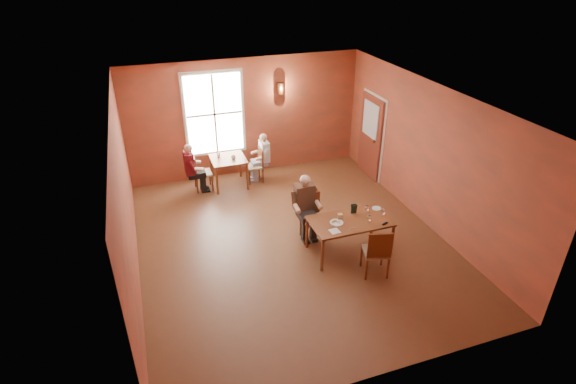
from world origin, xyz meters
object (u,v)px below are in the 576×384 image
object	(u,v)px
second_table	(229,172)
diner_white	(255,160)
main_table	(349,236)
chair_diner_main	(313,218)
diner_main	(314,212)
chair_empty	(376,250)
chair_diner_maroon	(203,172)
chair_diner_white	(254,166)
diner_maroon	(201,167)

from	to	relation	value
second_table	diner_white	xyz separation A→B (m)	(0.68, 0.00, 0.23)
main_table	chair_diner_main	bearing A→B (deg)	127.57
chair_diner_main	diner_white	bearing A→B (deg)	-81.72
chair_diner_main	diner_main	xyz separation A→B (m)	(-0.00, -0.03, 0.17)
main_table	diner_main	size ratio (longest dim) A/B	1.17
main_table	second_table	xyz separation A→B (m)	(-1.60, 3.54, 0.01)
chair_empty	diner_white	bearing A→B (deg)	118.08
chair_empty	chair_diner_maroon	bearing A→B (deg)	133.27
second_table	chair_diner_maroon	xyz separation A→B (m)	(-0.65, 0.00, 0.09)
chair_empty	chair_diner_white	xyz separation A→B (m)	(-1.11, 4.29, -0.05)
chair_diner_maroon	chair_diner_main	bearing A→B (deg)	31.20
chair_diner_maroon	diner_maroon	world-z (taller)	diner_maroon
chair_diner_main	second_table	distance (m)	3.10
chair_diner_white	main_table	bearing A→B (deg)	-164.97
second_table	diner_white	distance (m)	0.72
chair_empty	chair_diner_maroon	world-z (taller)	chair_empty
second_table	diner_maroon	distance (m)	0.72
diner_maroon	chair_empty	bearing A→B (deg)	29.67
diner_maroon	diner_main	bearing A→B (deg)	31.37
chair_diner_main	diner_white	size ratio (longest dim) A/B	0.81
main_table	second_table	bearing A→B (deg)	114.32
main_table	chair_empty	xyz separation A→B (m)	(0.16, -0.75, 0.13)
main_table	diner_white	bearing A→B (deg)	104.57
chair_diner_main	chair_diner_white	distance (m)	2.93
chair_diner_main	chair_diner_maroon	size ratio (longest dim) A/B	1.06
second_table	chair_diner_white	bearing A→B (deg)	0.00
chair_diner_main	second_table	bearing A→B (deg)	-69.16
chair_empty	chair_diner_white	bearing A→B (deg)	118.46
diner_main	chair_diner_white	distance (m)	2.96
diner_main	chair_empty	bearing A→B (deg)	115.86
chair_diner_maroon	chair_empty	bearing A→B (deg)	29.37
diner_white	chair_diner_maroon	distance (m)	1.34
chair_diner_white	diner_white	size ratio (longest dim) A/B	0.74
diner_white	diner_maroon	size ratio (longest dim) A/B	0.97
chair_empty	diner_maroon	bearing A→B (deg)	133.58
second_table	diner_main	bearing A→B (deg)	-69.35
diner_white	diner_maroon	world-z (taller)	diner_maroon
main_table	chair_diner_main	world-z (taller)	chair_diner_main
main_table	chair_diner_maroon	bearing A→B (deg)	122.44
chair_diner_white	chair_diner_maroon	bearing A→B (deg)	90.00
chair_diner_main	diner_maroon	xyz separation A→B (m)	(-1.78, 2.89, 0.13)
chair_diner_main	diner_main	bearing A→B (deg)	90.00
chair_diner_main	chair_empty	xyz separation A→B (m)	(0.66, -1.40, 0.01)
chair_empty	chair_diner_maroon	distance (m)	4.92
chair_diner_main	second_table	world-z (taller)	chair_diner_main
main_table	chair_diner_main	size ratio (longest dim) A/B	1.58
chair_diner_main	diner_main	size ratio (longest dim) A/B	0.74
chair_empty	diner_maroon	world-z (taller)	diner_maroon
chair_diner_maroon	diner_white	bearing A→B (deg)	90.00
diner_main	diner_white	distance (m)	2.95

